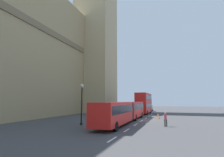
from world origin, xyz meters
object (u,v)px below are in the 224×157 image
(articulated_bus, at_px, (125,110))
(traffic_cone_west, at_px, (159,117))
(sedan_lead, at_px, (149,108))
(traffic_cone_middle, at_px, (158,115))
(double_decker_bus, at_px, (144,102))
(pedestrian_near_cones, at_px, (166,119))
(street_lamp, at_px, (82,101))

(articulated_bus, relative_size, traffic_cone_west, 32.48)
(articulated_bus, distance_m, traffic_cone_west, 8.25)
(sedan_lead, height_order, traffic_cone_middle, sedan_lead)
(traffic_cone_west, bearing_deg, articulated_bus, 148.13)
(sedan_lead, bearing_deg, articulated_bus, -179.75)
(double_decker_bus, xyz_separation_m, pedestrian_near_cones, (-20.68, -5.78, -1.80))
(articulated_bus, height_order, double_decker_bus, double_decker_bus)
(sedan_lead, relative_size, traffic_cone_west, 7.59)
(traffic_cone_middle, xyz_separation_m, pedestrian_near_cones, (-14.11, -2.00, 0.63))
(articulated_bus, relative_size, traffic_cone_middle, 32.48)
(double_decker_bus, xyz_separation_m, street_lamp, (-22.83, 4.50, 0.35))
(sedan_lead, xyz_separation_m, street_lamp, (-33.62, 4.38, 2.14))
(pedestrian_near_cones, bearing_deg, double_decker_bus, 15.62)
(traffic_cone_middle, bearing_deg, traffic_cone_west, -173.85)
(sedan_lead, relative_size, pedestrian_near_cones, 2.60)
(sedan_lead, distance_m, street_lamp, 33.97)
(traffic_cone_west, bearing_deg, double_decker_bus, 20.76)
(sedan_lead, height_order, traffic_cone_west, sedan_lead)
(double_decker_bus, distance_m, street_lamp, 23.28)
(articulated_bus, xyz_separation_m, traffic_cone_west, (6.90, -4.29, -1.46))
(sedan_lead, relative_size, traffic_cone_middle, 7.59)
(sedan_lead, bearing_deg, traffic_cone_west, -168.71)
(street_lamp, height_order, pedestrian_near_cones, street_lamp)
(articulated_bus, bearing_deg, pedestrian_near_cones, -113.08)
(street_lamp, relative_size, pedestrian_near_cones, 3.12)
(traffic_cone_west, distance_m, pedestrian_near_cones, 9.50)
(sedan_lead, bearing_deg, double_decker_bus, -179.34)
(double_decker_bus, distance_m, traffic_cone_west, 12.35)
(double_decker_bus, bearing_deg, traffic_cone_west, -159.24)
(articulated_bus, bearing_deg, sedan_lead, 0.25)
(traffic_cone_west, bearing_deg, pedestrian_near_cones, -170.95)
(articulated_bus, xyz_separation_m, sedan_lead, (29.01, 0.13, -0.83))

